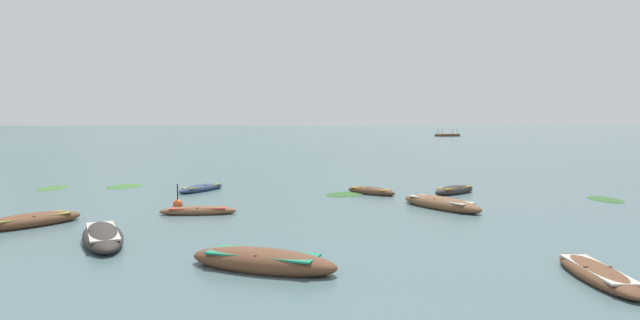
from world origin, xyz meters
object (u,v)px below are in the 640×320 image
(rowboat_8, at_px, (198,211))
(ferry_0, at_px, (447,135))
(rowboat_4, at_px, (371,191))
(rowboat_6, at_px, (597,274))
(rowboat_0, at_px, (263,261))
(rowboat_7, at_px, (30,221))
(rowboat_2, at_px, (454,190))
(rowboat_3, at_px, (201,188))
(rowboat_5, at_px, (441,204))
(mooring_buoy, at_px, (178,204))
(rowboat_1, at_px, (103,236))

(rowboat_8, xyz_separation_m, ferry_0, (50.66, 131.15, 0.31))
(rowboat_4, relative_size, rowboat_6, 0.78)
(rowboat_6, relative_size, rowboat_8, 1.12)
(rowboat_0, bearing_deg, rowboat_7, 145.55)
(rowboat_0, bearing_deg, rowboat_2, 55.75)
(rowboat_2, bearing_deg, rowboat_8, -155.84)
(rowboat_3, xyz_separation_m, rowboat_5, (11.84, -6.55, 0.06))
(rowboat_7, relative_size, mooring_buoy, 3.20)
(mooring_buoy, bearing_deg, rowboat_5, -5.68)
(ferry_0, bearing_deg, rowboat_5, -107.10)
(rowboat_4, xyz_separation_m, mooring_buoy, (-9.52, -3.59, -0.05))
(rowboat_1, bearing_deg, mooring_buoy, 83.70)
(rowboat_0, distance_m, ferry_0, 147.33)
(rowboat_3, bearing_deg, rowboat_7, -115.39)
(rowboat_1, height_order, rowboat_8, rowboat_1)
(rowboat_6, relative_size, rowboat_7, 0.98)
(mooring_buoy, bearing_deg, rowboat_6, -42.93)
(rowboat_0, bearing_deg, rowboat_3, 105.50)
(rowboat_7, bearing_deg, rowboat_2, 22.98)
(rowboat_0, height_order, rowboat_2, rowboat_0)
(rowboat_4, bearing_deg, rowboat_2, -0.61)
(rowboat_5, bearing_deg, ferry_0, 72.90)
(rowboat_1, distance_m, rowboat_3, 12.53)
(rowboat_8, bearing_deg, ferry_0, 68.88)
(rowboat_3, relative_size, ferry_0, 0.45)
(rowboat_3, bearing_deg, rowboat_5, -28.95)
(ferry_0, relative_size, mooring_buoy, 6.94)
(rowboat_7, bearing_deg, rowboat_3, 64.61)
(rowboat_3, bearing_deg, rowboat_0, -74.50)
(rowboat_7, bearing_deg, rowboat_4, 29.52)
(rowboat_2, distance_m, rowboat_8, 13.99)
(rowboat_5, bearing_deg, rowboat_1, -154.99)
(rowboat_6, height_order, ferry_0, ferry_0)
(rowboat_2, xyz_separation_m, mooring_buoy, (-14.10, -3.54, -0.07))
(rowboat_6, xyz_separation_m, rowboat_7, (-17.20, 7.50, 0.04))
(rowboat_3, distance_m, rowboat_7, 10.73)
(rowboat_3, relative_size, rowboat_5, 0.79)
(rowboat_2, bearing_deg, rowboat_1, -144.34)
(rowboat_3, relative_size, rowboat_8, 1.11)
(rowboat_4, bearing_deg, rowboat_1, -133.86)
(rowboat_1, relative_size, rowboat_7, 1.22)
(rowboat_6, relative_size, ferry_0, 0.45)
(rowboat_0, distance_m, rowboat_1, 6.30)
(rowboat_1, distance_m, rowboat_6, 14.30)
(rowboat_0, relative_size, mooring_buoy, 3.70)
(rowboat_8, xyz_separation_m, mooring_buoy, (-1.34, 2.19, -0.03))
(rowboat_0, relative_size, rowboat_6, 1.18)
(rowboat_8, bearing_deg, rowboat_0, -69.02)
(rowboat_5, bearing_deg, rowboat_2, 65.75)
(rowboat_5, height_order, rowboat_7, rowboat_5)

